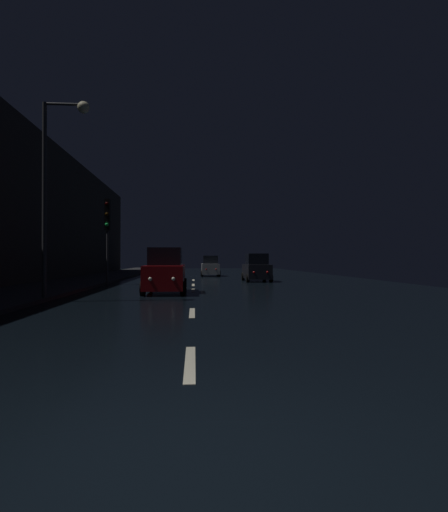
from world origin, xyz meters
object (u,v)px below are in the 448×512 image
at_px(traffic_light_far_left, 107,222).
at_px(car_distant_taillights, 210,267).
at_px(streetlamp_overhead, 57,169).
at_px(car_parked_right_far, 256,269).
at_px(car_approaching_headlights, 165,272).

xyz_separation_m(traffic_light_far_left, car_distant_taillights, (6.75, 12.33, -2.98)).
bearing_deg(streetlamp_overhead, car_parked_right_far, 54.67).
bearing_deg(car_distant_taillights, car_parked_right_far, -162.26).
bearing_deg(streetlamp_overhead, car_distant_taillights, 73.79).
distance_m(streetlamp_overhead, car_parked_right_far, 16.76).
distance_m(car_approaching_headlights, car_distant_taillights, 18.90).
height_order(car_approaching_headlights, car_distant_taillights, car_approaching_headlights).
bearing_deg(car_distant_taillights, traffic_light_far_left, 151.28).
distance_m(traffic_light_far_left, car_parked_right_far, 10.61).
height_order(traffic_light_far_left, car_parked_right_far, traffic_light_far_left).
height_order(traffic_light_far_left, car_approaching_headlights, traffic_light_far_left).
distance_m(streetlamp_overhead, car_approaching_headlights, 6.54).
bearing_deg(car_approaching_headlights, car_distant_taillights, 171.48).
bearing_deg(car_distant_taillights, car_approaching_headlights, 171.48).
relative_size(traffic_light_far_left, car_parked_right_far, 1.35).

